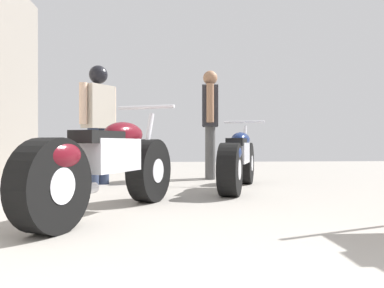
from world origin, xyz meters
name	(u,v)px	position (x,y,z in m)	size (l,w,h in m)	color
ground_plane	(201,201)	(0.00, 3.19, 0.00)	(15.30, 15.30, 0.00)	gray
motorcycle_maroon_cruiser	(107,166)	(-0.82, 2.50, 0.39)	(1.03, 1.90, 0.93)	black
motorcycle_black_naked	(238,160)	(0.54, 4.06, 0.37)	(0.86, 1.85, 0.88)	black
mechanic_in_blue	(210,118)	(0.37, 5.48, 0.98)	(0.30, 0.70, 1.73)	#4C4C4C
mechanic_with_helmet	(98,113)	(-1.26, 4.74, 0.98)	(0.47, 0.57, 1.64)	#2D3851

